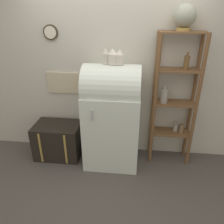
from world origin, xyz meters
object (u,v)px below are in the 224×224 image
Objects in this scene: suitcase_trunk at (58,140)px; vase_left at (106,56)px; globe at (185,16)px; vase_center at (113,57)px; refrigerator at (112,115)px; vase_right at (120,57)px.

suitcase_trunk is 1.53m from vase_left.
suitcase_trunk is 3.39× the size of vase_left.
globe is (1.72, 0.15, 1.79)m from suitcase_trunk.
suitcase_trunk is at bearing 177.13° from vase_center.
globe is 1.50× the size of vase_left.
globe reaches higher than refrigerator.
vase_left is 0.09m from vase_center.
vase_right is at bearing -2.91° from suitcase_trunk.
vase_center reaches higher than refrigerator.
vase_right is at bearing -3.33° from vase_center.
refrigerator is 0.83m from vase_left.
globe is at bearing 10.92° from vase_left.
suitcase_trunk is 1.58m from vase_center.
refrigerator is 0.82m from vase_right.
vase_center is at bearing -13.77° from refrigerator.
vase_right is at bearing -5.55° from vase_left.
vase_left reaches higher than vase_center.
vase_center is (-0.86, -0.20, -0.46)m from globe.
globe is 1.07m from vase_left.
globe is 0.92m from vase_right.
globe is 1.52× the size of vase_center.
refrigerator is 0.99m from suitcase_trunk.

